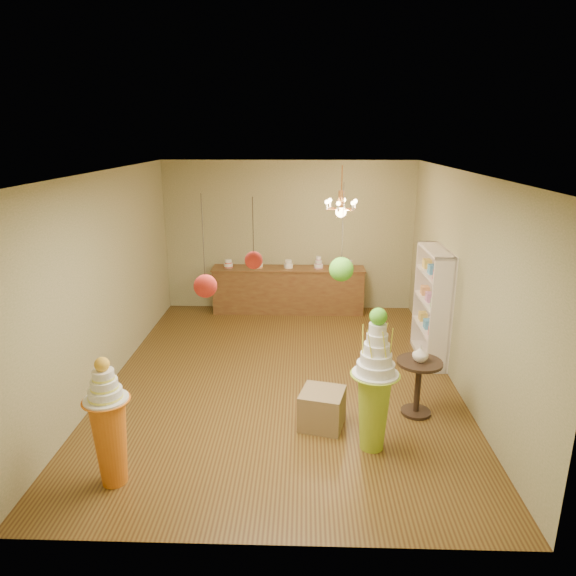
{
  "coord_description": "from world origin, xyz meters",
  "views": [
    {
      "loc": [
        0.3,
        -6.92,
        3.49
      ],
      "look_at": [
        0.09,
        0.0,
        1.4
      ],
      "focal_mm": 32.0,
      "sensor_mm": 36.0,
      "label": 1
    }
  ],
  "objects_px": {
    "pedestal_orange": "(110,431)",
    "round_table": "(418,380)",
    "sideboard": "(288,289)",
    "pedestal_green": "(374,393)"
  },
  "relations": [
    {
      "from": "pedestal_orange",
      "to": "round_table",
      "type": "distance_m",
      "value": 3.73
    },
    {
      "from": "round_table",
      "to": "pedestal_orange",
      "type": "bearing_deg",
      "value": -156.69
    },
    {
      "from": "pedestal_orange",
      "to": "round_table",
      "type": "height_order",
      "value": "pedestal_orange"
    },
    {
      "from": "sideboard",
      "to": "pedestal_orange",
      "type": "bearing_deg",
      "value": -106.95
    },
    {
      "from": "pedestal_green",
      "to": "round_table",
      "type": "relative_size",
      "value": 2.31
    },
    {
      "from": "pedestal_green",
      "to": "sideboard",
      "type": "bearing_deg",
      "value": 103.27
    },
    {
      "from": "pedestal_green",
      "to": "pedestal_orange",
      "type": "bearing_deg",
      "value": -165.71
    },
    {
      "from": "pedestal_orange",
      "to": "round_table",
      "type": "relative_size",
      "value": 1.91
    },
    {
      "from": "pedestal_green",
      "to": "sideboard",
      "type": "distance_m",
      "value": 4.84
    },
    {
      "from": "pedestal_orange",
      "to": "round_table",
      "type": "bearing_deg",
      "value": 23.31
    }
  ]
}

